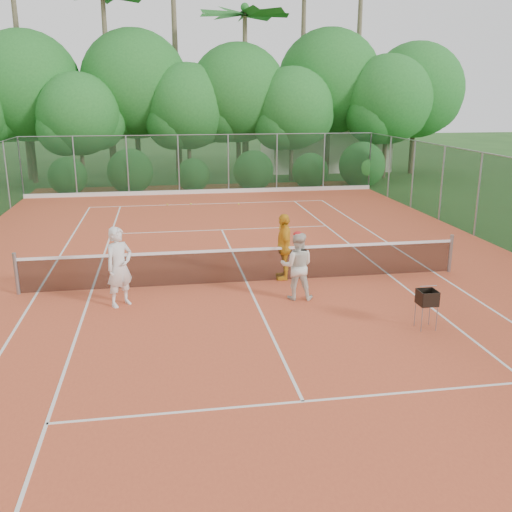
% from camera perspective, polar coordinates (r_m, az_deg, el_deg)
% --- Properties ---
extents(ground, '(120.00, 120.00, 0.00)m').
position_cam_1_polar(ground, '(15.62, -0.95, -2.71)').
color(ground, '#234D1B').
rests_on(ground, ground).
extents(clay_court, '(18.00, 36.00, 0.02)m').
position_cam_1_polar(clay_court, '(15.62, -0.95, -2.68)').
color(clay_court, '#CD542F').
rests_on(clay_court, ground).
extents(club_building, '(8.00, 5.00, 3.00)m').
position_cam_1_polar(club_building, '(40.38, 6.80, 10.76)').
color(club_building, beige).
rests_on(club_building, ground).
extents(tennis_net, '(11.97, 0.10, 1.10)m').
position_cam_1_polar(tennis_net, '(15.46, -0.96, -0.84)').
color(tennis_net, gray).
rests_on(tennis_net, clay_court).
extents(player_white, '(0.85, 0.81, 1.95)m').
position_cam_1_polar(player_white, '(14.03, -13.51, -1.06)').
color(player_white, silver).
rests_on(player_white, clay_court).
extents(player_center_grp, '(0.95, 0.82, 1.74)m').
position_cam_1_polar(player_center_grp, '(14.17, 4.13, -0.97)').
color(player_center_grp, silver).
rests_on(player_center_grp, clay_court).
extents(player_yellow, '(0.59, 1.13, 1.84)m').
position_cam_1_polar(player_yellow, '(15.70, 2.81, 0.95)').
color(player_yellow, gold).
rests_on(player_yellow, clay_court).
extents(ball_hopper, '(0.38, 0.38, 0.88)m').
position_cam_1_polar(ball_hopper, '(12.92, 16.75, -4.08)').
color(ball_hopper, gray).
rests_on(ball_hopper, clay_court).
extents(stray_ball_a, '(0.07, 0.07, 0.07)m').
position_cam_1_polar(stray_ball_a, '(26.95, -8.85, 5.11)').
color(stray_ball_a, '#CEDA32').
rests_on(stray_ball_a, clay_court).
extents(stray_ball_b, '(0.07, 0.07, 0.07)m').
position_cam_1_polar(stray_ball_b, '(26.98, -6.52, 5.21)').
color(stray_ball_b, '#C8E635').
rests_on(stray_ball_b, clay_court).
extents(stray_ball_c, '(0.07, 0.07, 0.07)m').
position_cam_1_polar(stray_ball_c, '(26.76, -1.75, 5.21)').
color(stray_ball_c, yellow).
rests_on(stray_ball_c, clay_court).
extents(court_markings, '(11.03, 23.83, 0.01)m').
position_cam_1_polar(court_markings, '(15.61, -0.95, -2.63)').
color(court_markings, white).
rests_on(court_markings, clay_court).
extents(fence_back, '(18.07, 0.07, 3.00)m').
position_cam_1_polar(fence_back, '(29.93, -5.26, 9.12)').
color(fence_back, '#19381E').
rests_on(fence_back, clay_court).
extents(tropical_treeline, '(32.10, 8.49, 15.03)m').
position_cam_1_polar(tropical_treeline, '(35.06, -3.65, 16.01)').
color(tropical_treeline, brown).
rests_on(tropical_treeline, ground).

